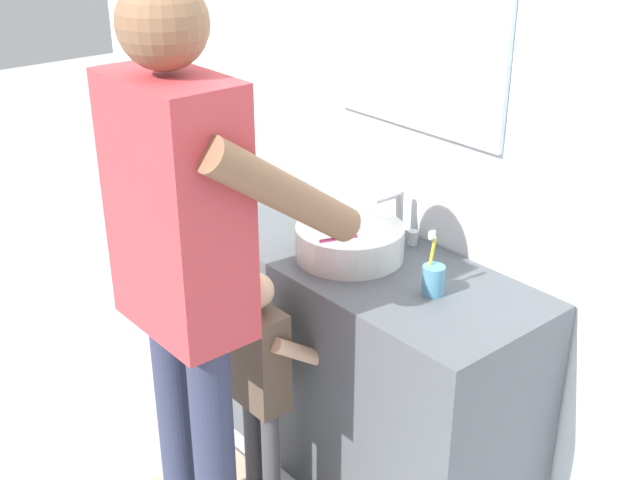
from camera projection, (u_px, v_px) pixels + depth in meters
back_wall at (427, 85)px, 2.74m from camera, size 4.40×0.10×2.70m
vanity_cabinet at (352, 357)px, 2.95m from camera, size 1.39×0.54×0.82m
sink_basin at (350, 241)px, 2.74m from camera, size 0.37×0.37×0.11m
faucet at (396, 217)px, 2.86m from camera, size 0.18×0.14×0.18m
toothbrush_cup at (433, 279)px, 2.51m from camera, size 0.07×0.07×0.21m
soap_bottle at (305, 208)px, 2.97m from camera, size 0.06×0.06×0.16m
child_toddler at (261, 370)px, 2.66m from camera, size 0.27×0.27×0.88m
adult_parent at (186, 244)px, 2.26m from camera, size 0.55×0.58×1.79m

